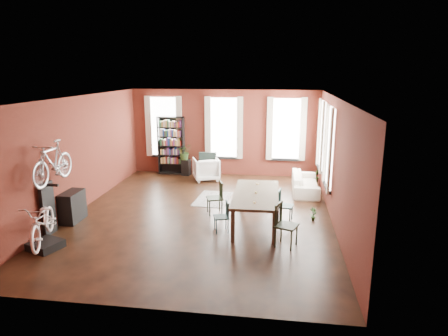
% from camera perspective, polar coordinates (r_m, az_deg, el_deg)
% --- Properties ---
extents(room, '(9.00, 9.04, 3.22)m').
position_cam_1_polar(room, '(11.10, -1.49, 4.72)').
color(room, black).
rests_on(room, ground).
extents(dining_table, '(1.17, 2.50, 0.85)m').
position_cam_1_polar(dining_table, '(10.32, 4.55, -5.86)').
color(dining_table, '#473B2A').
rests_on(dining_table, ground).
extents(dining_chair_a, '(0.45, 0.45, 0.77)m').
position_cam_1_polar(dining_chair_a, '(9.86, -0.40, -6.99)').
color(dining_chair_a, '#193839').
rests_on(dining_chair_a, ground).
extents(dining_chair_b, '(0.54, 0.54, 0.91)m').
position_cam_1_polar(dining_chair_b, '(11.04, -1.34, -4.31)').
color(dining_chair_b, black).
rests_on(dining_chair_b, ground).
extents(dining_chair_c, '(0.59, 0.59, 1.00)m').
position_cam_1_polar(dining_chair_c, '(9.15, 8.91, -8.12)').
color(dining_chair_c, '#20301C').
rests_on(dining_chair_c, ground).
extents(dining_chair_d, '(0.46, 0.46, 0.84)m').
position_cam_1_polar(dining_chair_d, '(10.65, 8.74, -5.36)').
color(dining_chair_d, '#1A3939').
rests_on(dining_chair_d, ground).
extents(bookshelf, '(1.00, 0.32, 2.20)m').
position_cam_1_polar(bookshelf, '(15.31, -7.54, 3.21)').
color(bookshelf, black).
rests_on(bookshelf, ground).
extents(white_armchair, '(1.11, 1.07, 0.89)m').
position_cam_1_polar(white_armchair, '(14.45, -2.59, 0.02)').
color(white_armchair, white).
rests_on(white_armchair, ground).
extents(cream_sofa, '(0.61, 2.08, 0.81)m').
position_cam_1_polar(cream_sofa, '(13.29, 11.56, -1.66)').
color(cream_sofa, beige).
rests_on(cream_sofa, ground).
extents(striped_rug, '(1.10, 1.65, 0.01)m').
position_cam_1_polar(striped_rug, '(12.40, -1.59, -4.43)').
color(striped_rug, black).
rests_on(striped_rug, ground).
extents(bike_trainer, '(0.78, 0.78, 0.18)m').
position_cam_1_polar(bike_trainer, '(9.91, -24.14, -10.02)').
color(bike_trainer, black).
rests_on(bike_trainer, ground).
extents(bike_wall_rack, '(0.16, 0.60, 1.30)m').
position_cam_1_polar(bike_wall_rack, '(10.52, -23.85, -5.34)').
color(bike_wall_rack, black).
rests_on(bike_wall_rack, ground).
extents(console_table, '(0.40, 0.80, 0.80)m').
position_cam_1_polar(console_table, '(11.27, -20.84, -5.16)').
color(console_table, black).
rests_on(console_table, ground).
extents(plant_stand, '(0.33, 0.33, 0.60)m').
position_cam_1_polar(plant_stand, '(15.19, -5.41, 0.09)').
color(plant_stand, black).
rests_on(plant_stand, ground).
extents(plant_by_sofa, '(0.48, 0.66, 0.26)m').
position_cam_1_polar(plant_by_sofa, '(14.28, 12.97, -1.80)').
color(plant_by_sofa, '#306227').
rests_on(plant_by_sofa, ground).
extents(plant_small, '(0.35, 0.41, 0.13)m').
position_cam_1_polar(plant_small, '(10.94, 12.59, -7.00)').
color(plant_small, '#2C5E25').
rests_on(plant_small, ground).
extents(bicycle_floor, '(0.89, 1.09, 1.79)m').
position_cam_1_polar(bicycle_floor, '(9.57, -24.71, -4.61)').
color(bicycle_floor, white).
rests_on(bicycle_floor, bike_trainer).
extents(bicycle_hung, '(0.47, 1.00, 1.66)m').
position_cam_1_polar(bicycle_hung, '(10.03, -23.45, 2.57)').
color(bicycle_hung, '#A5A8AD').
rests_on(bicycle_hung, bike_wall_rack).
extents(plant_on_stand, '(0.67, 0.72, 0.48)m').
position_cam_1_polar(plant_on_stand, '(15.07, -5.61, 2.08)').
color(plant_on_stand, '#2F5120').
rests_on(plant_on_stand, plant_stand).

